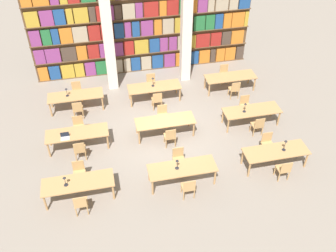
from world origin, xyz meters
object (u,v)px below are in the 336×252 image
at_px(chair_11, 245,105).
at_px(chair_15, 151,83).
at_px(chair_7, 79,126).
at_px(desk_lamp_5, 153,80).
at_px(reading_table_8, 230,78).
at_px(desk_lamp_0, 65,180).
at_px(reading_table_1, 182,169).
at_px(chair_9, 163,115).
at_px(pillar_left, 107,27).
at_px(chair_5, 267,143).
at_px(chair_13, 77,91).
at_px(chair_14, 157,100).
at_px(chair_1, 79,172).
at_px(chair_4, 284,169).
at_px(chair_16, 234,89).
at_px(chair_12, 78,109).
at_px(chair_8, 170,136).
at_px(chair_0, 81,203).
at_px(reading_table_7, 154,88).
at_px(reading_table_3, 77,134).
at_px(chair_10, 258,125).
at_px(chair_3, 179,158).
at_px(reading_table_6, 76,96).
at_px(desk_lamp_3, 245,106).
at_px(desk_lamp_2, 285,143).
at_px(pillar_center, 186,20).
at_px(reading_table_2, 276,152).
at_px(chair_6, 80,149).
at_px(chair_2, 188,187).
at_px(laptop, 65,137).
at_px(reading_table_4, 165,122).
at_px(reading_table_0, 78,184).
at_px(reading_table_5, 252,111).

height_order(chair_11, chair_15, same).
relative_size(chair_7, desk_lamp_5, 1.99).
bearing_deg(reading_table_8, desk_lamp_0, -145.39).
bearing_deg(desk_lamp_0, reading_table_1, -0.45).
bearing_deg(chair_9, pillar_left, -61.90).
xyz_separation_m(chair_5, chair_13, (-6.89, 5.04, 0.00)).
bearing_deg(chair_14, chair_7, -162.14).
xyz_separation_m(chair_1, desk_lamp_0, (-0.41, -0.74, 0.50)).
bearing_deg(chair_4, chair_16, 89.54).
bearing_deg(chair_12, chair_8, -36.49).
relative_size(chair_0, reading_table_7, 0.38).
xyz_separation_m(reading_table_3, reading_table_8, (7.01, 2.55, 0.00)).
bearing_deg(chair_10, chair_3, -161.79).
relative_size(reading_table_3, reading_table_6, 1.00).
bearing_deg(chair_5, chair_15, -54.77).
distance_m(chair_10, chair_16, 2.62).
bearing_deg(reading_table_7, desk_lamp_3, -38.70).
xyz_separation_m(chair_8, reading_table_7, (-0.02, 3.15, 0.17)).
height_order(desk_lamp_2, desk_lamp_5, desk_lamp_2).
relative_size(pillar_center, reading_table_6, 2.56).
height_order(chair_13, chair_14, same).
bearing_deg(reading_table_8, chair_1, -148.01).
xyz_separation_m(chair_0, chair_13, (0.06, 6.44, 0.00)).
relative_size(pillar_center, chair_9, 6.75).
bearing_deg(chair_14, chair_0, -124.44).
xyz_separation_m(pillar_center, reading_table_2, (1.71, -6.47, -2.35)).
relative_size(desk_lamp_3, chair_13, 0.49).
xyz_separation_m(reading_table_2, chair_6, (-6.87, 1.82, -0.17)).
xyz_separation_m(chair_10, chair_15, (-3.58, 3.92, 0.00)).
bearing_deg(chair_8, chair_9, 90.00).
bearing_deg(chair_6, chair_2, -37.07).
distance_m(chair_7, chair_15, 4.18).
distance_m(reading_table_2, laptop, 7.71).
relative_size(desk_lamp_3, chair_15, 0.49).
distance_m(chair_4, desk_lamp_3, 3.16).
bearing_deg(chair_11, reading_table_3, 5.10).
bearing_deg(reading_table_6, reading_table_1, -56.15).
bearing_deg(reading_table_4, pillar_left, 113.15).
xyz_separation_m(chair_2, chair_16, (3.48, 5.15, 0.00)).
relative_size(reading_table_0, chair_4, 2.64).
height_order(reading_table_3, reading_table_6, same).
bearing_deg(chair_4, chair_6, 159.95).
bearing_deg(reading_table_1, chair_3, 85.98).
distance_m(desk_lamp_2, chair_15, 6.86).
xyz_separation_m(desk_lamp_2, reading_table_5, (-0.21, 2.47, -0.39)).
bearing_deg(chair_16, chair_10, -89.53).
height_order(reading_table_2, chair_9, chair_9).
xyz_separation_m(chair_3, reading_table_8, (3.51, 4.46, 0.17)).
height_order(chair_0, chair_13, same).
bearing_deg(desk_lamp_2, chair_10, 96.52).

